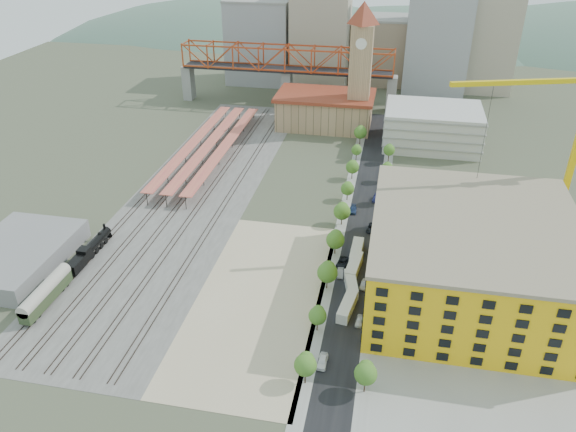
% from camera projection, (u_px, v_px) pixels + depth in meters
% --- Properties ---
extents(ground, '(400.00, 400.00, 0.00)m').
position_uv_depth(ground, '(301.00, 230.00, 153.72)').
color(ground, '#474C38').
rests_on(ground, ground).
extents(ballast_strip, '(36.00, 165.00, 0.06)m').
position_uv_depth(ballast_strip, '(197.00, 190.00, 174.76)').
color(ballast_strip, '#605E59').
rests_on(ballast_strip, ground).
extents(dirt_lot, '(28.00, 67.00, 0.06)m').
position_uv_depth(dirt_lot, '(260.00, 298.00, 127.47)').
color(dirt_lot, tan).
rests_on(dirt_lot, ground).
extents(street_asphalt, '(12.00, 170.00, 0.06)m').
position_uv_depth(street_asphalt, '(364.00, 209.00, 163.81)').
color(street_asphalt, black).
rests_on(street_asphalt, ground).
extents(sidewalk_west, '(3.00, 170.00, 0.04)m').
position_uv_depth(sidewalk_west, '(345.00, 208.00, 164.75)').
color(sidewalk_west, gray).
rests_on(sidewalk_west, ground).
extents(sidewalk_east, '(3.00, 170.00, 0.04)m').
position_uv_depth(sidewalk_east, '(383.00, 211.00, 162.89)').
color(sidewalk_east, gray).
rests_on(sidewalk_east, ground).
extents(construction_pad, '(50.00, 90.00, 0.06)m').
position_uv_depth(construction_pad, '(478.00, 293.00, 128.99)').
color(construction_pad, gray).
rests_on(construction_pad, ground).
extents(rail_tracks, '(26.56, 160.00, 0.18)m').
position_uv_depth(rail_tracks, '(192.00, 189.00, 175.00)').
color(rail_tracks, '#382B23').
rests_on(rail_tracks, ground).
extents(platform_canopies, '(16.00, 80.00, 4.12)m').
position_uv_depth(platform_canopies, '(209.00, 144.00, 197.15)').
color(platform_canopies, '#DB7A54').
rests_on(platform_canopies, ground).
extents(station_hall, '(38.00, 24.00, 13.10)m').
position_uv_depth(station_hall, '(325.00, 110.00, 221.36)').
color(station_hall, tan).
rests_on(station_hall, ground).
extents(clock_tower, '(12.00, 12.00, 52.00)m').
position_uv_depth(clock_tower, '(361.00, 56.00, 206.62)').
color(clock_tower, tan).
rests_on(clock_tower, ground).
extents(parking_garage, '(34.00, 26.00, 14.00)m').
position_uv_depth(parking_garage, '(432.00, 127.00, 204.00)').
color(parking_garage, silver).
rests_on(parking_garage, ground).
extents(truss_bridge, '(94.00, 9.60, 25.60)m').
position_uv_depth(truss_bridge, '(287.00, 62.00, 238.41)').
color(truss_bridge, gray).
rests_on(truss_bridge, ground).
extents(construction_building, '(44.60, 50.60, 18.80)m').
position_uv_depth(construction_building, '(471.00, 257.00, 124.90)').
color(construction_building, yellow).
rests_on(construction_building, ground).
extents(warehouse, '(22.00, 32.00, 5.00)m').
position_uv_depth(warehouse, '(16.00, 256.00, 138.04)').
color(warehouse, gray).
rests_on(warehouse, ground).
extents(street_trees, '(15.40, 124.40, 8.00)m').
position_uv_depth(street_trees, '(361.00, 226.00, 155.28)').
color(street_trees, '#3A6A20').
rests_on(street_trees, ground).
extents(skyline, '(133.00, 46.00, 60.00)m').
position_uv_depth(skyline, '(370.00, 37.00, 262.85)').
color(skyline, '#9EA0A3').
rests_on(skyline, ground).
extents(distant_hills, '(647.00, 264.00, 227.00)m').
position_uv_depth(distant_hills, '(424.00, 150.00, 407.27)').
color(distant_hills, '#4C6B59').
rests_on(distant_hills, ground).
extents(locomotive, '(2.65, 20.43, 5.11)m').
position_uv_depth(locomotive, '(91.00, 249.00, 141.77)').
color(locomotive, black).
rests_on(locomotive, ground).
extents(coach, '(2.93, 17.02, 5.34)m').
position_uv_depth(coach, '(46.00, 293.00, 124.28)').
color(coach, '#263B20').
rests_on(coach, ground).
extents(tower_crane, '(45.11, 15.52, 49.90)m').
position_uv_depth(tower_crane, '(569.00, 129.00, 134.96)').
color(tower_crane, yellow).
rests_on(tower_crane, ground).
extents(site_trailer_a, '(3.93, 9.83, 2.62)m').
position_uv_depth(site_trailer_a, '(347.00, 307.00, 122.55)').
color(site_trailer_a, silver).
rests_on(site_trailer_a, ground).
extents(site_trailer_b, '(4.20, 9.30, 2.46)m').
position_uv_depth(site_trailer_b, '(351.00, 284.00, 129.89)').
color(site_trailer_b, silver).
rests_on(site_trailer_b, ground).
extents(site_trailer_c, '(3.70, 10.29, 2.75)m').
position_uv_depth(site_trailer_c, '(354.00, 266.00, 135.93)').
color(site_trailer_c, silver).
rests_on(site_trailer_c, ground).
extents(site_trailer_d, '(2.92, 10.19, 2.77)m').
position_uv_depth(site_trailer_d, '(356.00, 252.00, 141.62)').
color(site_trailer_d, silver).
rests_on(site_trailer_d, ground).
extents(car_0, '(1.95, 4.62, 1.56)m').
position_uv_depth(car_0, '(323.00, 361.00, 108.78)').
color(car_0, white).
rests_on(car_0, ground).
extents(car_1, '(1.76, 4.17, 1.34)m').
position_uv_depth(car_1, '(340.00, 273.00, 134.75)').
color(car_1, gray).
rests_on(car_1, ground).
extents(car_2, '(3.25, 5.65, 1.48)m').
position_uv_depth(car_2, '(342.00, 263.00, 138.41)').
color(car_2, black).
rests_on(car_2, ground).
extents(car_3, '(2.13, 4.79, 1.36)m').
position_uv_depth(car_3, '(353.00, 210.00, 162.31)').
color(car_3, navy).
rests_on(car_3, ground).
extents(car_4, '(1.84, 4.00, 1.33)m').
position_uv_depth(car_4, '(359.00, 321.00, 119.38)').
color(car_4, silver).
rests_on(car_4, ground).
extents(car_5, '(2.12, 4.32, 1.36)m').
position_uv_depth(car_5, '(364.00, 285.00, 130.69)').
color(car_5, '#A6A6AB').
rests_on(car_5, ground).
extents(car_6, '(3.16, 5.46, 1.43)m').
position_uv_depth(car_6, '(372.00, 228.00, 153.08)').
color(car_6, black).
rests_on(car_6, ground).
extents(car_7, '(2.17, 4.61, 1.30)m').
position_uv_depth(car_7, '(376.00, 198.00, 168.45)').
color(car_7, navy).
rests_on(car_7, ground).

